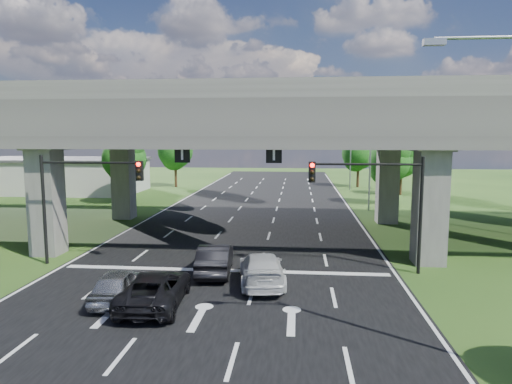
% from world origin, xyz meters
% --- Properties ---
extents(ground, '(160.00, 160.00, 0.00)m').
position_xyz_m(ground, '(0.00, 0.00, 0.00)').
color(ground, '#224215').
rests_on(ground, ground).
extents(road, '(18.00, 120.00, 0.03)m').
position_xyz_m(road, '(0.00, 10.00, 0.01)').
color(road, black).
rests_on(road, ground).
extents(overpass, '(80.00, 15.00, 10.00)m').
position_xyz_m(overpass, '(0.00, 12.00, 7.92)').
color(overpass, '#363331').
rests_on(overpass, ground).
extents(warehouse, '(20.00, 10.00, 4.00)m').
position_xyz_m(warehouse, '(-26.00, 35.00, 2.00)').
color(warehouse, '#9E9E99').
rests_on(warehouse, ground).
extents(signal_right, '(5.76, 0.54, 6.00)m').
position_xyz_m(signal_right, '(7.82, 3.94, 4.19)').
color(signal_right, black).
rests_on(signal_right, ground).
extents(signal_left, '(5.76, 0.54, 6.00)m').
position_xyz_m(signal_left, '(-7.82, 3.94, 4.19)').
color(signal_left, black).
rests_on(signal_left, ground).
extents(streetlight_far, '(3.38, 0.25, 10.00)m').
position_xyz_m(streetlight_far, '(10.10, 24.00, 5.85)').
color(streetlight_far, gray).
rests_on(streetlight_far, ground).
extents(streetlight_beyond, '(3.38, 0.25, 10.00)m').
position_xyz_m(streetlight_beyond, '(10.10, 40.00, 5.85)').
color(streetlight_beyond, gray).
rests_on(streetlight_beyond, ground).
extents(tree_left_near, '(4.50, 4.50, 7.80)m').
position_xyz_m(tree_left_near, '(-13.95, 26.00, 4.82)').
color(tree_left_near, black).
rests_on(tree_left_near, ground).
extents(tree_left_mid, '(3.91, 3.90, 6.76)m').
position_xyz_m(tree_left_mid, '(-16.95, 34.00, 4.17)').
color(tree_left_mid, black).
rests_on(tree_left_mid, ground).
extents(tree_left_far, '(4.80, 4.80, 8.32)m').
position_xyz_m(tree_left_far, '(-12.95, 42.00, 5.14)').
color(tree_left_far, black).
rests_on(tree_left_far, ground).
extents(tree_right_near, '(4.20, 4.20, 7.28)m').
position_xyz_m(tree_right_near, '(13.05, 28.00, 4.50)').
color(tree_right_near, black).
rests_on(tree_right_near, ground).
extents(tree_right_mid, '(3.91, 3.90, 6.76)m').
position_xyz_m(tree_right_mid, '(16.05, 36.00, 4.17)').
color(tree_right_mid, black).
rests_on(tree_right_mid, ground).
extents(tree_right_far, '(4.50, 4.50, 7.80)m').
position_xyz_m(tree_right_far, '(12.05, 44.00, 4.82)').
color(tree_right_far, black).
rests_on(tree_right_far, ground).
extents(car_silver, '(1.96, 4.13, 1.36)m').
position_xyz_m(car_silver, '(-3.82, -1.24, 0.71)').
color(car_silver, '#96989D').
rests_on(car_silver, road).
extents(car_dark, '(1.97, 4.69, 1.51)m').
position_xyz_m(car_dark, '(-0.38, 3.00, 0.78)').
color(car_dark, black).
rests_on(car_dark, road).
extents(car_white, '(2.71, 5.26, 1.46)m').
position_xyz_m(car_white, '(2.12, 1.56, 0.76)').
color(car_white, '#B9B9B9').
rests_on(car_white, road).
extents(car_trailing, '(2.66, 5.21, 1.41)m').
position_xyz_m(car_trailing, '(-2.04, -1.64, 0.73)').
color(car_trailing, black).
rests_on(car_trailing, road).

